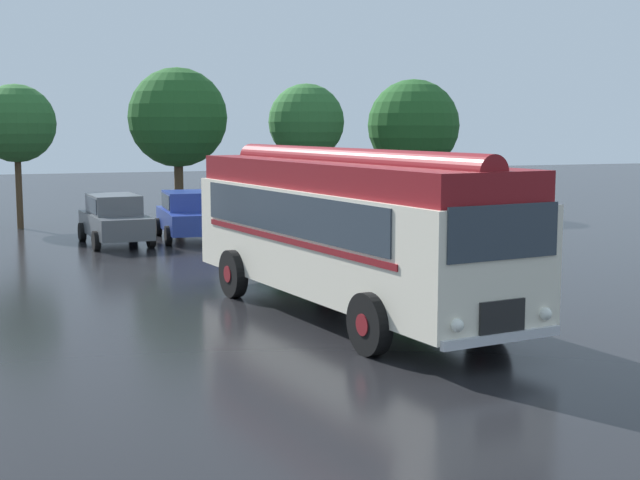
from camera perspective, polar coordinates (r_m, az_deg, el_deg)
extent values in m
plane|color=black|center=(19.23, 1.23, -4.49)|extent=(120.00, 120.00, 0.00)
cube|color=silver|center=(18.49, 1.61, 0.06)|extent=(3.89, 10.25, 2.10)
cube|color=maroon|center=(18.37, 1.62, 4.18)|extent=(3.67, 10.03, 0.56)
cylinder|color=maroon|center=(18.36, 1.63, 4.99)|extent=(1.94, 9.49, 0.60)
cube|color=#2D3842|center=(19.34, 4.42, 2.06)|extent=(1.17, 7.92, 0.84)
cube|color=#2D3842|center=(18.10, -2.33, 1.72)|extent=(1.17, 7.92, 0.84)
cube|color=maroon|center=(19.31, 4.56, 0.44)|extent=(1.19, 8.12, 0.12)
cube|color=maroon|center=(18.07, -2.18, -0.01)|extent=(1.19, 8.12, 0.12)
cube|color=#2D3842|center=(14.32, 11.70, 0.50)|extent=(2.18, 0.35, 0.88)
cube|color=black|center=(14.54, 11.57, -4.87)|extent=(0.90, 0.19, 0.56)
cube|color=silver|center=(14.60, 11.59, -6.15)|extent=(2.37, 0.44, 0.16)
sphere|color=white|center=(15.12, 14.22, -4.59)|extent=(0.22, 0.22, 0.22)
sphere|color=white|center=(13.99, 8.75, -5.42)|extent=(0.22, 0.22, 0.22)
cylinder|color=black|center=(16.87, 10.75, -4.38)|extent=(0.43, 1.13, 1.10)
cylinder|color=maroon|center=(16.87, 10.75, -4.38)|extent=(0.37, 0.43, 0.39)
cylinder|color=black|center=(15.39, 3.18, -5.39)|extent=(0.43, 1.13, 1.10)
cylinder|color=maroon|center=(15.39, 3.18, -5.39)|extent=(0.37, 0.43, 0.39)
cylinder|color=black|center=(21.77, 0.75, -1.63)|extent=(0.43, 1.13, 1.10)
cylinder|color=maroon|center=(21.77, 0.75, -1.63)|extent=(0.37, 0.43, 0.39)
cylinder|color=black|center=(20.65, -5.57, -2.16)|extent=(0.43, 1.13, 1.10)
cylinder|color=maroon|center=(20.65, -5.57, -2.16)|extent=(0.37, 0.43, 0.39)
cube|color=#4C5156|center=(30.50, -12.97, 0.98)|extent=(2.01, 4.31, 0.70)
cube|color=#4C5156|center=(30.59, -13.06, 2.25)|extent=(1.65, 2.29, 0.64)
cube|color=#2D3842|center=(30.74, -11.67, 2.31)|extent=(0.17, 1.93, 0.50)
cube|color=#2D3842|center=(30.45, -14.46, 2.19)|extent=(0.17, 1.93, 0.50)
cylinder|color=black|center=(29.47, -10.76, 0.13)|extent=(0.25, 0.65, 0.64)
cylinder|color=black|center=(29.11, -14.13, -0.05)|extent=(0.25, 0.65, 0.64)
cylinder|color=black|center=(31.99, -11.88, 0.66)|extent=(0.25, 0.65, 0.64)
cylinder|color=black|center=(31.66, -14.98, 0.50)|extent=(0.25, 0.65, 0.64)
cube|color=navy|center=(31.45, -8.43, 1.27)|extent=(1.91, 4.28, 0.70)
cube|color=navy|center=(31.53, -8.50, 2.51)|extent=(1.60, 2.26, 0.64)
cube|color=#2D3842|center=(31.66, -7.14, 2.55)|extent=(0.12, 1.93, 0.50)
cube|color=#2D3842|center=(31.43, -9.86, 2.46)|extent=(0.12, 1.93, 0.50)
cylinder|color=black|center=(30.36, -6.40, 0.42)|extent=(0.23, 0.65, 0.64)
cylinder|color=black|center=(30.08, -9.69, 0.30)|extent=(0.23, 0.65, 0.64)
cylinder|color=black|center=(32.91, -7.26, 0.94)|extent=(0.23, 0.65, 0.64)
cylinder|color=black|center=(32.65, -10.30, 0.83)|extent=(0.23, 0.65, 0.64)
cube|color=#144C28|center=(32.46, -3.33, 1.52)|extent=(2.00, 4.31, 0.70)
cube|color=#144C28|center=(32.53, -3.43, 2.72)|extent=(1.65, 2.29, 0.64)
cube|color=#2D3842|center=(32.81, -2.20, 2.77)|extent=(0.16, 1.93, 0.50)
cube|color=#2D3842|center=(32.27, -4.69, 2.67)|extent=(0.16, 1.93, 0.50)
cylinder|color=black|center=(31.63, -0.99, 0.74)|extent=(0.25, 0.65, 0.64)
cylinder|color=black|center=(30.97, -3.98, 0.59)|extent=(0.25, 0.65, 0.64)
cylinder|color=black|center=(34.02, -2.73, 1.20)|extent=(0.25, 0.65, 0.64)
cylinder|color=black|center=(33.41, -5.54, 1.06)|extent=(0.25, 0.65, 0.64)
cube|color=#4C5156|center=(33.42, 0.77, 1.70)|extent=(2.31, 4.41, 0.70)
cube|color=#4C5156|center=(33.50, 0.64, 2.86)|extent=(1.81, 2.38, 0.64)
cube|color=#2D3842|center=(33.87, 1.76, 2.91)|extent=(0.31, 1.91, 0.50)
cube|color=#2D3842|center=(33.13, -0.50, 2.81)|extent=(0.31, 1.91, 0.50)
cylinder|color=black|center=(32.80, 3.23, 0.97)|extent=(0.29, 0.66, 0.64)
cylinder|color=black|center=(31.90, 0.55, 0.80)|extent=(0.29, 0.66, 0.64)
cylinder|color=black|center=(35.02, 0.97, 1.38)|extent=(0.29, 0.66, 0.64)
cylinder|color=black|center=(34.18, -1.60, 1.23)|extent=(0.29, 0.66, 0.64)
cylinder|color=#4C3823|center=(36.18, -18.70, 3.00)|extent=(0.24, 0.24, 2.92)
sphere|color=#2D662D|center=(36.10, -18.87, 7.09)|extent=(2.98, 2.98, 2.98)
sphere|color=#2D662D|center=(36.48, -19.49, 7.06)|extent=(1.85, 1.85, 1.85)
cylinder|color=#4C3823|center=(38.01, -9.01, 3.35)|extent=(0.38, 0.38, 2.75)
sphere|color=#235623|center=(37.93, -9.10, 7.76)|extent=(4.13, 4.13, 4.13)
sphere|color=#235623|center=(37.84, -8.55, 7.93)|extent=(2.79, 2.79, 2.79)
cylinder|color=#4C3823|center=(38.77, -0.87, 3.62)|extent=(0.34, 0.34, 2.88)
sphere|color=#2D662D|center=(38.69, -0.87, 7.57)|extent=(3.28, 3.28, 3.28)
sphere|color=#2D662D|center=(38.87, -1.01, 7.77)|extent=(2.01, 2.01, 2.01)
cylinder|color=#4C3823|center=(40.62, 5.94, 3.41)|extent=(0.26, 0.26, 2.41)
sphere|color=#235623|center=(40.53, 5.99, 7.30)|extent=(4.13, 4.13, 4.13)
sphere|color=#235623|center=(40.44, 6.52, 6.92)|extent=(2.62, 2.62, 2.62)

